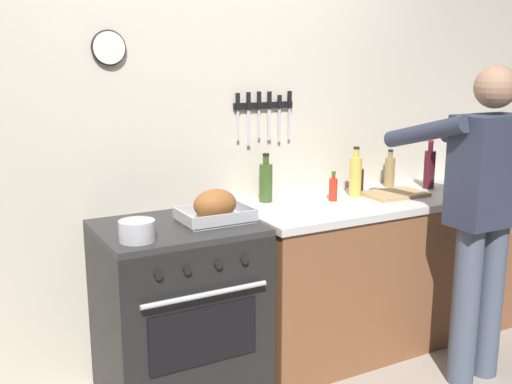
# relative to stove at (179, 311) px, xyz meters

# --- Properties ---
(wall_back) EXTENTS (6.00, 0.13, 2.60)m
(wall_back) POSITION_rel_stove_xyz_m (0.22, 0.36, 0.85)
(wall_back) COLOR beige
(wall_back) RESTS_ON ground
(counter_block) EXTENTS (2.03, 0.65, 0.90)m
(counter_block) POSITION_rel_stove_xyz_m (1.43, 0.00, 0.01)
(counter_block) COLOR brown
(counter_block) RESTS_ON ground
(stove) EXTENTS (0.76, 0.67, 0.90)m
(stove) POSITION_rel_stove_xyz_m (0.00, 0.00, 0.00)
(stove) COLOR black
(stove) RESTS_ON ground
(person_cook) EXTENTS (0.51, 0.63, 1.66)m
(person_cook) POSITION_rel_stove_xyz_m (1.44, -0.59, 0.50)
(person_cook) COLOR #4C566B
(person_cook) RESTS_ON ground
(roasting_pan) EXTENTS (0.35, 0.26, 0.16)m
(roasting_pan) POSITION_rel_stove_xyz_m (0.19, -0.04, 0.52)
(roasting_pan) COLOR #B7B7BC
(roasting_pan) RESTS_ON stove
(saucepan) EXTENTS (0.16, 0.16, 0.09)m
(saucepan) POSITION_rel_stove_xyz_m (-0.25, -0.17, 0.50)
(saucepan) COLOR #B7B7BC
(saucepan) RESTS_ON stove
(cutting_board) EXTENTS (0.36, 0.24, 0.02)m
(cutting_board) POSITION_rel_stove_xyz_m (1.36, -0.02, 0.46)
(cutting_board) COLOR tan
(cutting_board) RESTS_ON counter_block
(bottle_hot_sauce) EXTENTS (0.05, 0.05, 0.17)m
(bottle_hot_sauce) POSITION_rel_stove_xyz_m (0.97, 0.05, 0.52)
(bottle_hot_sauce) COLOR red
(bottle_hot_sauce) RESTS_ON counter_block
(bottle_soy_sauce) EXTENTS (0.06, 0.06, 0.18)m
(bottle_soy_sauce) POSITION_rel_stove_xyz_m (1.25, 0.17, 0.53)
(bottle_soy_sauce) COLOR black
(bottle_soy_sauce) RESTS_ON counter_block
(bottle_olive_oil) EXTENTS (0.07, 0.07, 0.28)m
(bottle_olive_oil) POSITION_rel_stove_xyz_m (0.62, 0.21, 0.56)
(bottle_olive_oil) COLOR #385623
(bottle_olive_oil) RESTS_ON counter_block
(bottle_wine_red) EXTENTS (0.07, 0.07, 0.30)m
(bottle_wine_red) POSITION_rel_stove_xyz_m (1.69, 0.04, 0.58)
(bottle_wine_red) COLOR #47141E
(bottle_wine_red) RESTS_ON counter_block
(bottle_vinegar) EXTENTS (0.06, 0.06, 0.24)m
(bottle_vinegar) POSITION_rel_stove_xyz_m (1.51, 0.20, 0.55)
(bottle_vinegar) COLOR #997F4C
(bottle_vinegar) RESTS_ON counter_block
(bottle_cooking_oil) EXTENTS (0.07, 0.07, 0.29)m
(bottle_cooking_oil) POSITION_rel_stove_xyz_m (1.15, 0.09, 0.57)
(bottle_cooking_oil) COLOR gold
(bottle_cooking_oil) RESTS_ON counter_block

